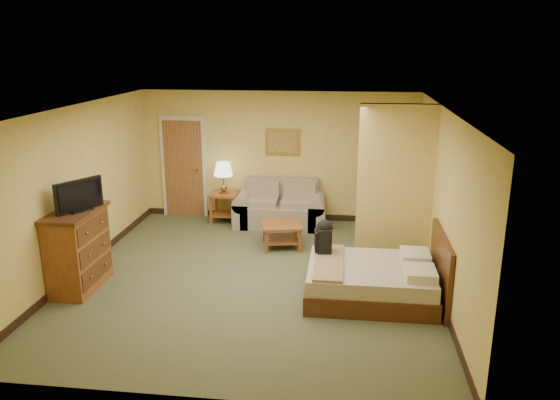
% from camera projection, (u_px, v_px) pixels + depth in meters
% --- Properties ---
extents(floor, '(6.00, 6.00, 0.00)m').
position_uv_depth(floor, '(254.00, 278.00, 8.44)').
color(floor, '#4E5436').
rests_on(floor, ground).
extents(ceiling, '(6.00, 6.00, 0.00)m').
position_uv_depth(ceiling, '(251.00, 109.00, 7.72)').
color(ceiling, white).
rests_on(ceiling, back_wall).
extents(back_wall, '(5.50, 0.02, 2.60)m').
position_uv_depth(back_wall, '(278.00, 157.00, 10.94)').
color(back_wall, '#DCBE5E').
rests_on(back_wall, floor).
extents(left_wall, '(0.02, 6.00, 2.60)m').
position_uv_depth(left_wall, '(77.00, 191.00, 8.40)').
color(left_wall, '#DCBE5E').
rests_on(left_wall, floor).
extents(right_wall, '(0.02, 6.00, 2.60)m').
position_uv_depth(right_wall, '(443.00, 203.00, 7.76)').
color(right_wall, '#DCBE5E').
rests_on(right_wall, floor).
extents(partition, '(1.20, 0.15, 2.60)m').
position_uv_depth(partition, '(395.00, 186.00, 8.71)').
color(partition, '#DCBE5E').
rests_on(partition, floor).
extents(door, '(0.94, 0.16, 2.10)m').
position_uv_depth(door, '(184.00, 167.00, 11.21)').
color(door, beige).
rests_on(door, floor).
extents(baseboard, '(5.50, 0.02, 0.12)m').
position_uv_depth(baseboard, '(278.00, 216.00, 11.28)').
color(baseboard, black).
rests_on(baseboard, floor).
extents(loveseat, '(1.78, 0.83, 0.90)m').
position_uv_depth(loveseat, '(280.00, 211.00, 10.80)').
color(loveseat, gray).
rests_on(loveseat, floor).
extents(side_table, '(0.55, 0.55, 0.60)m').
position_uv_depth(side_table, '(224.00, 203.00, 10.98)').
color(side_table, brown).
rests_on(side_table, floor).
extents(table_lamp, '(0.38, 0.38, 0.63)m').
position_uv_depth(table_lamp, '(223.00, 170.00, 10.79)').
color(table_lamp, '#9F6E3A').
rests_on(table_lamp, side_table).
extents(coffee_table, '(0.80, 0.80, 0.44)m').
position_uv_depth(coffee_table, '(282.00, 230.00, 9.64)').
color(coffee_table, brown).
rests_on(coffee_table, floor).
extents(wall_picture, '(0.69, 0.04, 0.54)m').
position_uv_depth(wall_picture, '(283.00, 142.00, 10.82)').
color(wall_picture, '#B78E3F').
rests_on(wall_picture, back_wall).
extents(dresser, '(0.59, 1.12, 1.20)m').
position_uv_depth(dresser, '(78.00, 249.00, 7.94)').
color(dresser, brown).
rests_on(dresser, floor).
extents(tv, '(0.42, 0.67, 0.45)m').
position_uv_depth(tv, '(79.00, 196.00, 7.70)').
color(tv, black).
rests_on(tv, dresser).
extents(bed, '(1.88, 1.52, 0.98)m').
position_uv_depth(bed, '(375.00, 280.00, 7.72)').
color(bed, '#452210').
rests_on(bed, floor).
extents(backpack, '(0.24, 0.32, 0.52)m').
position_uv_depth(backpack, '(324.00, 236.00, 8.04)').
color(backpack, black).
rests_on(backpack, bed).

